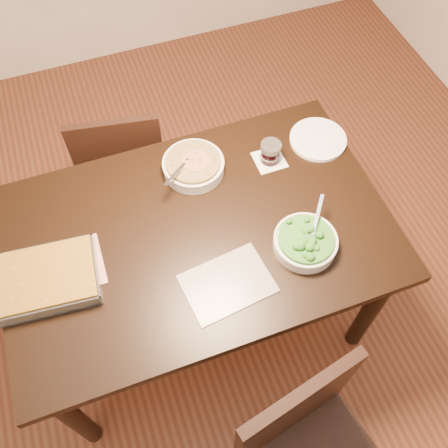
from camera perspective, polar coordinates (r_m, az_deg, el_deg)
name	(u,v)px	position (r m, az deg, el deg)	size (l,w,h in m)	color
ground	(203,311)	(2.47, -2.38, -9.89)	(4.00, 4.00, 0.00)	#4E2416
table	(197,244)	(1.88, -3.09, -2.31)	(1.40, 0.90, 0.75)	black
magazine_a	(62,269)	(1.81, -18.02, -4.92)	(0.28, 0.21, 0.01)	#A4332F
magazine_b	(228,283)	(1.69, 0.40, -6.81)	(0.29, 0.21, 0.01)	#25252D
coaster	(269,160)	(1.99, 5.21, 7.31)	(0.12, 0.12, 0.00)	white
stew_bowl	(193,165)	(1.93, -3.52, 6.72)	(0.24, 0.24, 0.09)	silver
broccoli_bowl	(305,242)	(1.76, 9.29, -2.02)	(0.23, 0.23, 0.09)	silver
baking_dish	(47,279)	(1.77, -19.60, -5.92)	(0.36, 0.28, 0.06)	silver
wine_tumbler	(270,152)	(1.96, 5.32, 8.20)	(0.08, 0.08, 0.09)	black
dinner_plate	(318,139)	(2.08, 10.69, 9.48)	(0.23, 0.23, 0.02)	white
chair_far	(123,161)	(2.41, -11.43, 7.07)	(0.45, 0.45, 0.82)	black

